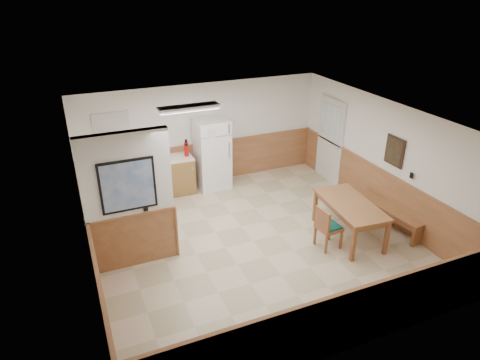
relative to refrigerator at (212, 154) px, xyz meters
name	(u,v)px	position (x,y,z in m)	size (l,w,h in m)	color
ground	(253,241)	(-0.11, -2.63, -0.86)	(6.00, 6.00, 0.00)	beige
ceiling	(255,119)	(-0.11, -2.63, 1.64)	(6.00, 6.00, 0.02)	white
back_wall	(202,134)	(-0.11, 0.37, 0.39)	(6.00, 0.02, 2.50)	white
right_wall	(384,160)	(2.89, -2.63, 0.39)	(0.02, 6.00, 2.50)	white
left_wall	(84,216)	(-3.11, -2.63, 0.39)	(0.02, 6.00, 2.50)	white
wainscot_back	(204,163)	(-0.11, 0.35, -0.36)	(6.00, 0.04, 1.00)	#A96643
wainscot_right	(378,192)	(2.87, -2.63, -0.36)	(0.04, 6.00, 1.00)	#A96643
wainscot_left	(92,254)	(-3.09, -2.63, -0.36)	(0.04, 6.00, 1.00)	#A96643
partition_wall	(129,203)	(-2.36, -2.43, 0.37)	(1.50, 0.20, 2.50)	white
kitchen_counter	(159,177)	(-1.32, 0.05, -0.40)	(2.20, 0.61, 1.00)	olive
exterior_door	(330,140)	(2.86, -0.73, 0.19)	(0.07, 1.02, 2.15)	silver
kitchen_window	(113,134)	(-2.21, 0.35, 0.69)	(0.80, 0.04, 1.00)	silver
wall_painting	(395,151)	(2.86, -2.93, 0.69)	(0.04, 0.50, 0.60)	black
fluorescent_fixture	(189,108)	(-0.91, -1.33, 1.58)	(1.20, 0.30, 0.09)	silver
refrigerator	(212,154)	(0.00, 0.00, 0.00)	(0.77, 0.72, 1.72)	white
dining_table	(350,207)	(1.70, -3.21, -0.21)	(0.96, 1.70, 0.75)	#A5703C
dining_bench	(388,211)	(2.69, -3.19, -0.51)	(0.56, 1.74, 0.45)	#A5703C
dining_chair	(326,225)	(1.05, -3.37, -0.37)	(0.59, 0.44, 0.85)	#A5703C
fire_extinguisher	(186,149)	(-0.63, 0.01, 0.22)	(0.12, 0.12, 0.42)	red
soap_bottle	(107,164)	(-2.43, 0.04, 0.14)	(0.06, 0.06, 0.19)	#1A9128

